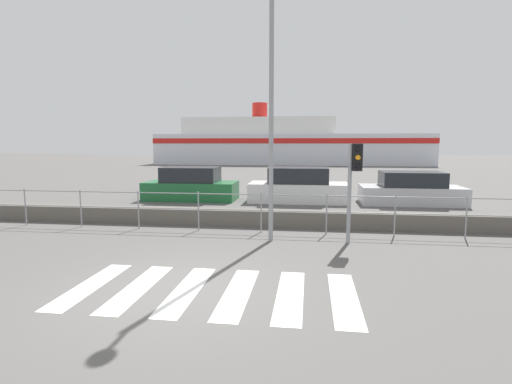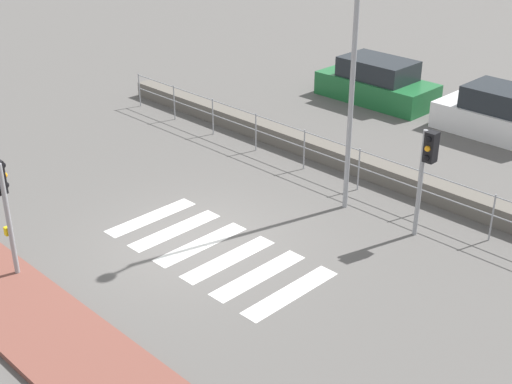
% 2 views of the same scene
% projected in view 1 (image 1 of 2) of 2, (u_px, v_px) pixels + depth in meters
% --- Properties ---
extents(ground_plane, '(160.00, 160.00, 0.00)m').
position_uv_depth(ground_plane, '(177.00, 290.00, 6.99)').
color(ground_plane, '#565451').
extents(crosswalk, '(4.95, 2.40, 0.01)m').
position_uv_depth(crosswalk, '(212.00, 291.00, 6.91)').
color(crosswalk, silver).
rests_on(crosswalk, ground_plane).
extents(seawall, '(18.47, 0.55, 0.49)m').
position_uv_depth(seawall, '(235.00, 217.00, 12.43)').
color(seawall, '#605B54').
rests_on(seawall, ground_plane).
extents(harbor_fence, '(16.66, 0.04, 1.14)m').
position_uv_depth(harbor_fence, '(229.00, 206.00, 11.51)').
color(harbor_fence, gray).
rests_on(harbor_fence, ground_plane).
extents(traffic_light_far, '(0.34, 0.32, 2.54)m').
position_uv_depth(traffic_light_far, '(354.00, 171.00, 9.97)').
color(traffic_light_far, gray).
rests_on(traffic_light_far, ground_plane).
extents(streetlamp, '(0.32, 1.05, 6.78)m').
position_uv_depth(streetlamp, '(271.00, 78.00, 9.78)').
color(streetlamp, gray).
rests_on(streetlamp, ground_plane).
extents(ferry_boat, '(31.55, 7.68, 7.25)m').
position_uv_depth(ferry_boat, '(285.00, 144.00, 47.91)').
color(ferry_boat, silver).
rests_on(ferry_boat, ground_plane).
extents(parked_car_green, '(4.09, 1.80, 1.47)m').
position_uv_depth(parked_car_green, '(191.00, 186.00, 17.93)').
color(parked_car_green, '#1E6633').
rests_on(parked_car_green, ground_plane).
extents(parked_car_white, '(4.24, 1.79, 1.49)m').
position_uv_depth(parked_car_white, '(298.00, 187.00, 17.29)').
color(parked_car_white, silver).
rests_on(parked_car_white, ground_plane).
extents(parked_car_silver, '(4.13, 1.87, 1.36)m').
position_uv_depth(parked_car_silver, '(411.00, 190.00, 16.68)').
color(parked_car_silver, '#BCBCC1').
rests_on(parked_car_silver, ground_plane).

